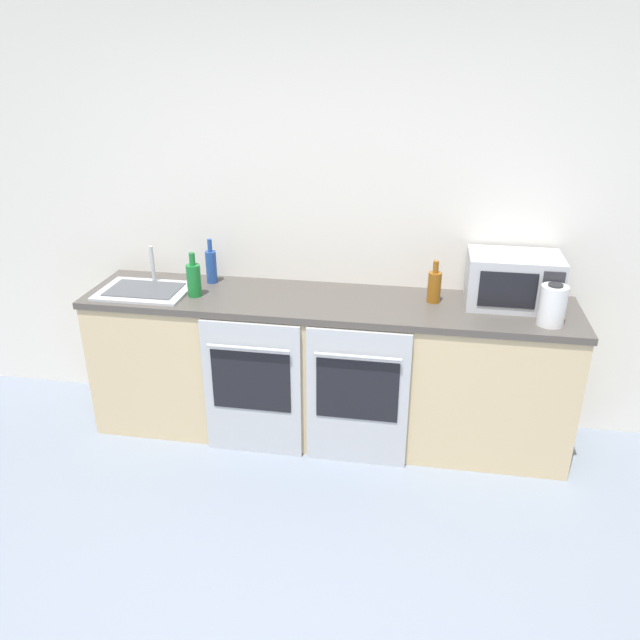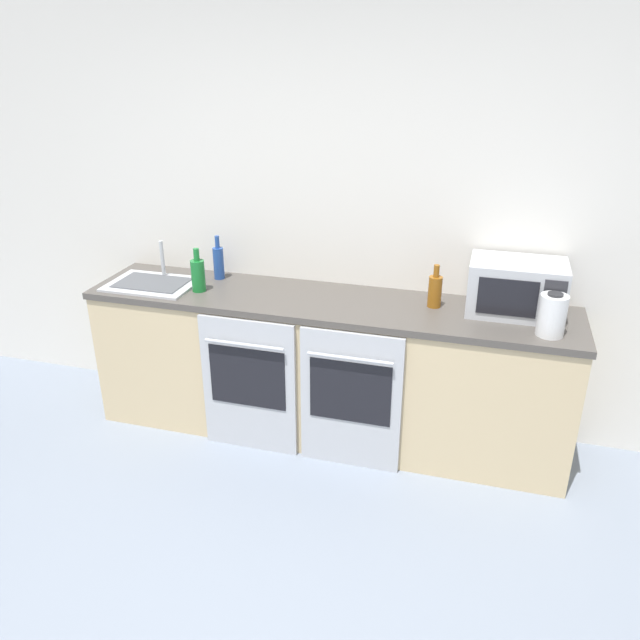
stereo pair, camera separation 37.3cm
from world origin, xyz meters
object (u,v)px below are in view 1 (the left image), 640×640
at_px(bottle_blue, 211,266).
at_px(sink, 145,290).
at_px(microwave, 513,280).
at_px(bottle_amber, 434,286).
at_px(oven_right, 357,398).
at_px(bottle_green, 194,279).
at_px(kettle, 552,305).
at_px(oven_left, 252,389).

distance_m(bottle_blue, sink, 0.43).
bearing_deg(microwave, bottle_amber, -175.86).
relative_size(bottle_amber, bottle_blue, 0.89).
relative_size(oven_right, sink, 1.61).
xyz_separation_m(bottle_amber, bottle_green, (-1.41, -0.14, 0.01)).
relative_size(bottle_amber, bottle_green, 0.93).
distance_m(oven_right, sink, 1.45).
distance_m(bottle_green, kettle, 2.03).
distance_m(microwave, bottle_blue, 1.82).
relative_size(microwave, kettle, 2.23).
height_order(bottle_blue, sink, bottle_blue).
xyz_separation_m(oven_left, bottle_amber, (1.01, 0.38, 0.57)).
xyz_separation_m(oven_left, sink, (-0.72, 0.25, 0.48)).
bearing_deg(bottle_amber, oven_right, -136.10).
bearing_deg(bottle_blue, sink, -147.30).
bearing_deg(bottle_amber, sink, -175.69).
height_order(oven_right, sink, sink).
height_order(kettle, sink, sink).
bearing_deg(microwave, bottle_green, -174.64).
xyz_separation_m(microwave, bottle_blue, (-1.82, 0.06, -0.04)).
xyz_separation_m(kettle, sink, (-2.35, 0.09, -0.10)).
height_order(microwave, sink, microwave).
height_order(bottle_green, sink, bottle_green).
bearing_deg(kettle, sink, 177.76).
bearing_deg(bottle_blue, bottle_amber, -3.98).
xyz_separation_m(oven_right, bottle_amber, (0.39, 0.38, 0.57)).
bearing_deg(microwave, kettle, -54.72).
distance_m(oven_right, bottle_blue, 1.24).
relative_size(bottle_green, sink, 0.50).
relative_size(oven_left, oven_right, 1.00).
bearing_deg(sink, bottle_amber, 4.31).
bearing_deg(oven_right, microwave, 26.23).
distance_m(bottle_green, sink, 0.34).
distance_m(oven_left, bottle_amber, 1.22).
relative_size(oven_left, microwave, 1.67).
xyz_separation_m(bottle_green, kettle, (2.02, -0.08, 0.01)).
relative_size(oven_right, kettle, 3.72).
distance_m(oven_left, bottle_green, 0.74).
height_order(oven_left, kettle, kettle).
distance_m(microwave, bottle_green, 1.85).
bearing_deg(oven_right, oven_left, 180.00).
xyz_separation_m(bottle_blue, bottle_green, (-0.03, -0.24, -0.01)).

